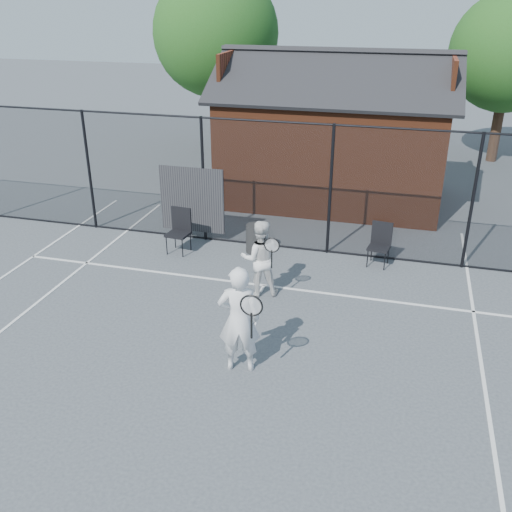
% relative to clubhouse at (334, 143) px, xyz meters
% --- Properties ---
extents(ground, '(80.00, 80.00, 0.00)m').
position_rel_clubhouse_xyz_m(ground, '(-0.50, -9.00, -1.61)').
color(ground, '#3F4348').
rests_on(ground, ground).
extents(court_lines, '(11.02, 18.00, 0.01)m').
position_rel_clubhouse_xyz_m(court_lines, '(-0.50, -10.32, -1.60)').
color(court_lines, silver).
rests_on(court_lines, ground).
extents(fence, '(22.04, 3.00, 3.00)m').
position_rel_clubhouse_xyz_m(fence, '(-0.80, -4.00, -0.16)').
color(fence, black).
rests_on(fence, ground).
extents(clubhouse, '(6.50, 4.36, 4.19)m').
position_rel_clubhouse_xyz_m(clubhouse, '(0.00, 0.00, 0.00)').
color(clubhouse, '#622C17').
rests_on(clubhouse, ground).
extents(tree_left, '(4.48, 4.48, 6.44)m').
position_rel_clubhouse_xyz_m(tree_left, '(-5.00, 4.50, 2.58)').
color(tree_left, '#302213').
rests_on(tree_left, ground).
extents(tree_right, '(3.97, 3.97, 5.70)m').
position_rel_clubhouse_xyz_m(tree_right, '(5.00, 5.50, 2.10)').
color(tree_right, '#302213').
rests_on(tree_right, ground).
extents(player_front, '(0.85, 0.66, 1.81)m').
position_rel_clubhouse_xyz_m(player_front, '(-0.17, -8.86, -0.70)').
color(player_front, silver).
rests_on(player_front, ground).
extents(player_back, '(0.92, 0.81, 1.56)m').
position_rel_clubhouse_xyz_m(player_back, '(-0.50, -6.34, -0.82)').
color(player_back, white).
rests_on(player_back, ground).
extents(chair_left, '(0.54, 0.56, 1.02)m').
position_rel_clubhouse_xyz_m(chair_left, '(-2.83, -4.90, -1.10)').
color(chair_left, black).
rests_on(chair_left, ground).
extents(chair_right, '(0.52, 0.54, 0.95)m').
position_rel_clubhouse_xyz_m(chair_right, '(1.69, -4.40, -1.13)').
color(chair_right, black).
rests_on(chair_right, ground).
extents(waste_bin, '(0.46, 0.46, 0.67)m').
position_rel_clubhouse_xyz_m(waste_bin, '(-1.11, -4.40, -1.27)').
color(waste_bin, '#262626').
rests_on(waste_bin, ground).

